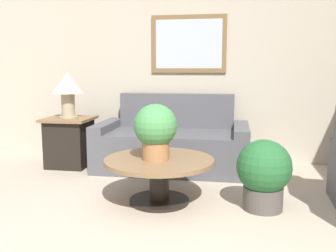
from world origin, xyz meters
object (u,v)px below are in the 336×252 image
(side_table, at_px, (70,141))
(potted_plant_on_table, at_px, (155,129))
(couch_main, at_px, (172,145))
(table_lamp, at_px, (67,87))
(potted_plant_floor, at_px, (264,173))
(coffee_table, at_px, (159,171))

(side_table, bearing_deg, potted_plant_on_table, -39.80)
(couch_main, relative_size, potted_plant_on_table, 3.63)
(table_lamp, height_order, potted_plant_floor, table_lamp)
(side_table, height_order, potted_plant_on_table, potted_plant_on_table)
(table_lamp, relative_size, potted_plant_floor, 0.91)
(couch_main, bearing_deg, table_lamp, -175.12)
(side_table, bearing_deg, coffee_table, -38.60)
(coffee_table, height_order, side_table, side_table)
(side_table, distance_m, potted_plant_floor, 2.66)
(coffee_table, xyz_separation_m, table_lamp, (-1.42, 1.14, 0.72))
(side_table, bearing_deg, table_lamp, 0.00)
(potted_plant_on_table, distance_m, potted_plant_floor, 1.07)
(coffee_table, xyz_separation_m, side_table, (-1.42, 1.14, 0.02))
(coffee_table, distance_m, potted_plant_on_table, 0.41)
(couch_main, height_order, table_lamp, table_lamp)
(coffee_table, relative_size, potted_plant_floor, 1.62)
(couch_main, distance_m, potted_plant_on_table, 1.34)
(potted_plant_floor, bearing_deg, side_table, 154.23)
(side_table, xyz_separation_m, potted_plant_on_table, (1.39, -1.16, 0.39))
(couch_main, xyz_separation_m, table_lamp, (-1.35, -0.12, 0.73))
(side_table, relative_size, potted_plant_on_table, 1.23)
(coffee_table, bearing_deg, potted_plant_on_table, -139.30)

